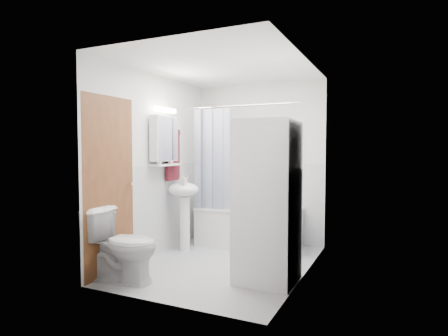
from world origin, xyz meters
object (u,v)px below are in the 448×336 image
at_px(bathtub, 248,225).
at_px(toilet, 123,245).
at_px(sink, 184,200).
at_px(washer_dryer, 267,201).

relative_size(bathtub, toilet, 1.85).
distance_m(bathtub, toilet, 2.03).
bearing_deg(sink, bathtub, 38.28).
distance_m(bathtub, sink, 1.02).
bearing_deg(bathtub, washer_dryer, -60.99).
bearing_deg(sink, toilet, -88.53).
height_order(bathtub, washer_dryer, washer_dryer).
relative_size(sink, toilet, 1.32).
bearing_deg(washer_dryer, bathtub, 118.91).
bearing_deg(washer_dryer, toilet, -155.06).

